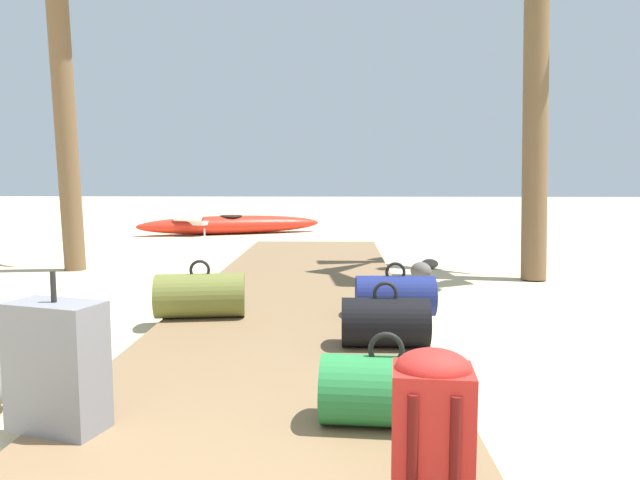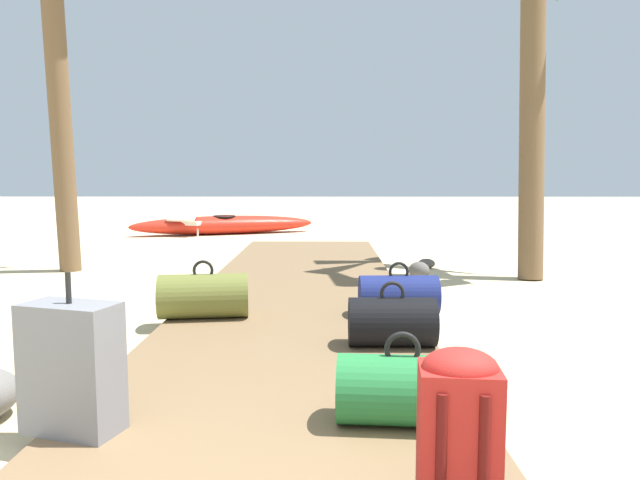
% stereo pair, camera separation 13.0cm
% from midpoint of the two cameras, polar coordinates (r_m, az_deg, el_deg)
% --- Properties ---
extents(ground_plane, '(60.00, 60.00, 0.00)m').
position_cam_midpoint_polar(ground_plane, '(4.88, -3.26, -8.19)').
color(ground_plane, '#D1BA8C').
extents(boardwalk, '(2.00, 9.30, 0.08)m').
position_cam_midpoint_polar(boardwalk, '(5.77, -2.66, -5.53)').
color(boardwalk, brown).
rests_on(boardwalk, ground).
extents(duffel_bag_green, '(0.61, 0.36, 0.43)m').
position_cam_midpoint_polar(duffel_bag_green, '(2.82, 6.39, -13.87)').
color(duffel_bag_green, '#237538').
rests_on(duffel_bag_green, boardwalk).
extents(duffel_bag_olive, '(0.74, 0.44, 0.46)m').
position_cam_midpoint_polar(duffel_bag_olive, '(4.89, -11.69, -5.19)').
color(duffel_bag_olive, olive).
rests_on(duffel_bag_olive, boardwalk).
extents(duffel_bag_navy, '(0.64, 0.34, 0.44)m').
position_cam_midpoint_polar(duffel_bag_navy, '(4.91, 6.66, -5.21)').
color(duffel_bag_navy, navy).
rests_on(duffel_bag_navy, boardwalk).
extents(duffel_bag_black, '(0.57, 0.32, 0.43)m').
position_cam_midpoint_polar(duffel_bag_black, '(4.04, 5.89, -7.68)').
color(duffel_bag_black, black).
rests_on(duffel_bag_black, boardwalk).
extents(backpack_red, '(0.28, 0.25, 0.56)m').
position_cam_midpoint_polar(backpack_red, '(2.12, 11.17, -17.02)').
color(backpack_red, red).
rests_on(backpack_red, boardwalk).
extents(suitcase_grey, '(0.46, 0.33, 0.71)m').
position_cam_midpoint_polar(suitcase_grey, '(2.93, -23.59, -11.01)').
color(suitcase_grey, slate).
rests_on(suitcase_grey, boardwalk).
extents(lounge_chair, '(1.01, 1.66, 0.77)m').
position_cam_midpoint_polar(lounge_chair, '(12.74, -11.87, 2.02)').
color(lounge_chair, white).
rests_on(lounge_chair, ground).
extents(kayak, '(3.80, 1.90, 0.39)m').
position_cam_midpoint_polar(kayak, '(12.64, -9.32, 1.42)').
color(kayak, red).
rests_on(kayak, ground).
extents(rock_left_near, '(0.41, 0.42, 0.18)m').
position_cam_midpoint_polar(rock_left_near, '(5.12, -25.36, -7.05)').
color(rock_left_near, '#5B5651').
rests_on(rock_left_near, ground).
extents(rock_right_far, '(0.26, 0.23, 0.13)m').
position_cam_midpoint_polar(rock_right_far, '(7.99, 9.57, -2.20)').
color(rock_right_far, '#5B5651').
rests_on(rock_right_far, ground).
extents(rock_right_near, '(0.32, 0.36, 0.21)m').
position_cam_midpoint_polar(rock_right_near, '(7.08, 8.83, -2.89)').
color(rock_right_near, '#5B5651').
rests_on(rock_right_near, ground).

